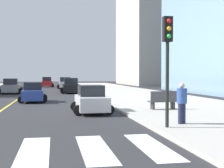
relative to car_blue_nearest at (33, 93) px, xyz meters
name	(u,v)px	position (x,y,z in m)	size (l,w,h in m)	color
sidewalk_kerb_east	(161,101)	(10.60, -1.81, -0.70)	(10.00, 120.00, 0.15)	#B2ADA3
lane_divider_paint	(30,91)	(-1.60, 18.19, -0.77)	(0.16, 80.00, 0.01)	yellow
parking_garage_concrete	(162,33)	(27.53, 46.57, 11.58)	(18.00, 24.00, 24.73)	#B2ADA3
car_blue_nearest	(33,93)	(0.00, 0.00, 0.00)	(2.37, 3.76, 1.67)	#2D479E
car_black_second	(71,86)	(3.81, 12.65, 0.11)	(2.68, 4.27, 1.90)	black
car_silver_third	(65,83)	(3.56, 25.99, 0.12)	(2.68, 4.30, 1.92)	#B7B7BC
car_white_fourth	(91,100)	(3.87, -8.57, 0.00)	(2.35, 3.73, 1.66)	silver
car_gray_fifth	(11,87)	(-3.37, 12.77, 0.08)	(2.68, 4.20, 1.85)	slate
car_red_sixth	(47,82)	(0.45, 34.58, 0.11)	(2.68, 4.27, 1.91)	red
traffic_light_near_corner	(168,49)	(6.17, -15.27, 2.50)	(0.36, 0.41, 4.43)	black
park_bench	(163,100)	(8.32, -8.69, -0.09)	(1.84, 0.72, 1.12)	#47474C
pedestrian_waiting_east	(182,101)	(7.12, -14.46, 0.35)	(0.44, 0.44, 1.77)	#232847
fire_hydrant	(100,92)	(6.20, 4.02, -0.20)	(0.26, 0.26, 0.89)	red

